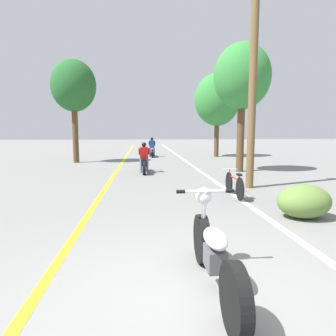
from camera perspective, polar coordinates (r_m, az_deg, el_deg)
The scene contains 12 objects.
ground_plane at distance 3.46m, azimuth 4.93°, elevation -24.05°, with size 120.00×120.00×0.00m, color slate.
lane_stripe_center at distance 15.28m, azimuth -9.21°, elevation 0.29°, with size 0.14×48.00×0.01m, color yellow.
lane_stripe_edge at distance 15.44m, azimuth 4.71°, elevation 0.43°, with size 0.14×48.00×0.01m, color white.
utility_pole at distance 9.84m, azimuth 15.92°, elevation 17.27°, with size 1.10×0.24×6.96m.
roadside_tree_right_near at distance 13.69m, azimuth 13.96°, elevation 16.42°, with size 2.44×2.19×5.51m.
roadside_tree_right_far at distance 21.18m, azimuth 9.36°, elevation 12.68°, with size 3.10×2.79×5.69m.
roadside_tree_left at distance 17.87m, azimuth -17.55°, elevation 14.57°, with size 2.46×2.22×5.69m.
roadside_bush at distance 6.79m, azimuth 24.45°, elevation -5.79°, with size 1.10×0.88×0.70m.
motorcycle_foreground at distance 3.55m, azimuth 8.71°, elevation -15.50°, with size 0.74×2.14×1.06m.
motorcycle_rider_lead at distance 12.90m, azimuth -4.58°, elevation 1.32°, with size 0.50×1.95×1.31m.
motorcycle_rider_far at distance 20.81m, azimuth -3.07°, elevation 3.56°, with size 0.50×2.08×1.35m.
bicycle_parked at distance 8.38m, azimuth 12.49°, elevation -3.10°, with size 0.44×1.59×0.71m.
Camera 1 is at (-0.52, -2.92, 1.79)m, focal length 32.00 mm.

